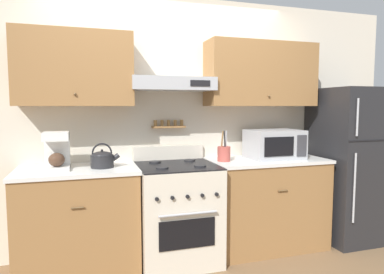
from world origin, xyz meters
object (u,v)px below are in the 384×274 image
tea_kettle (103,159)px  microwave (274,144)px  refrigerator (349,164)px  coffee_maker (57,150)px  utensil_crock (224,153)px  stove_range (177,212)px

tea_kettle → microwave: bearing=0.6°
refrigerator → coffee_maker: size_ratio=5.15×
microwave → utensil_crock: 0.57m
stove_range → microwave: (1.04, 0.04, 0.61)m
refrigerator → tea_kettle: (-2.62, 0.03, 0.17)m
refrigerator → coffee_maker: (-2.99, 0.06, 0.26)m
stove_range → coffee_maker: size_ratio=3.30×
stove_range → tea_kettle: tea_kettle is taller
stove_range → refrigerator: size_ratio=0.64×
stove_range → microwave: bearing=2.1°
utensil_crock → microwave: bearing=1.8°
tea_kettle → utensil_crock: 1.15m
refrigerator → microwave: bearing=177.0°
refrigerator → tea_kettle: refrigerator is taller
stove_range → refrigerator: 1.99m
stove_range → coffee_maker: bearing=177.2°
stove_range → coffee_maker: (-1.04, 0.05, 0.62)m
refrigerator → utensil_crock: (-1.47, 0.03, 0.17)m
utensil_crock → coffee_maker: bearing=178.8°
microwave → utensil_crock: size_ratio=1.77×
coffee_maker → microwave: 2.08m
stove_range → tea_kettle: 0.85m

